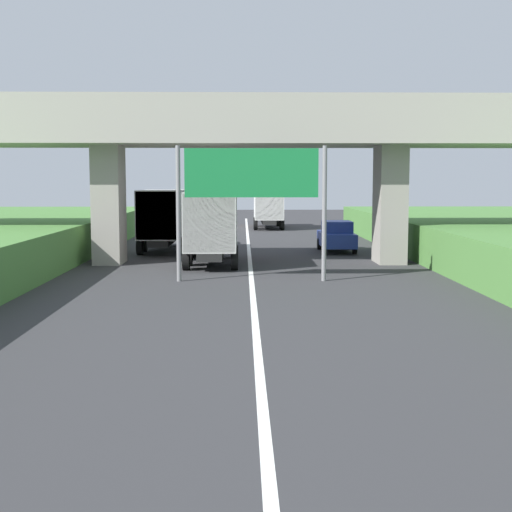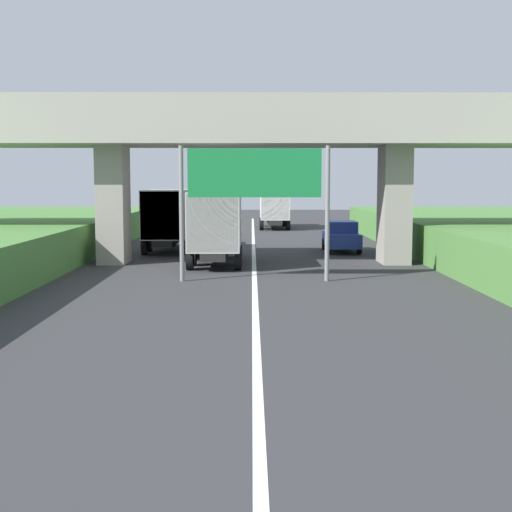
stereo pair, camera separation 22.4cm
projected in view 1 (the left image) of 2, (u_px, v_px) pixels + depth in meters
lane_centre_stripe at (252, 284)px, 27.55m from camera, size 0.20×96.64×0.01m
overpass_bridge at (250, 140)px, 33.99m from camera, size 40.00×4.80×7.79m
overhead_highway_sign at (251, 182)px, 27.94m from camera, size 5.88×0.18×5.29m
truck_orange at (268, 205)px, 59.84m from camera, size 2.44×7.30×3.44m
truck_black at (164, 217)px, 40.49m from camera, size 2.44×7.30×3.44m
truck_red at (212, 223)px, 33.91m from camera, size 2.44×7.30×3.44m
car_blue at (337, 236)px, 40.02m from camera, size 1.86×4.10×1.72m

